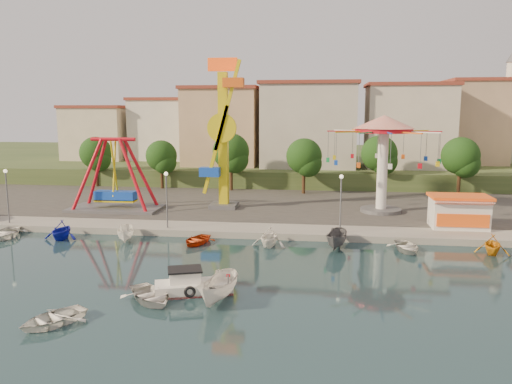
% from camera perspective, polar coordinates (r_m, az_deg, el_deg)
% --- Properties ---
extents(ground, '(200.00, 200.00, 0.00)m').
position_cam_1_polar(ground, '(33.82, -3.52, -10.52)').
color(ground, '#122C33').
rests_on(ground, ground).
extents(quay_deck, '(200.00, 100.00, 0.60)m').
position_cam_1_polar(quay_deck, '(94.10, 3.58, 2.43)').
color(quay_deck, '#9E998E').
rests_on(quay_deck, ground).
extents(asphalt_pad, '(90.00, 28.00, 0.01)m').
position_cam_1_polar(asphalt_pad, '(62.49, 1.64, -0.73)').
color(asphalt_pad, '#4C4944').
rests_on(asphalt_pad, quay_deck).
extents(hill_terrace, '(200.00, 60.00, 3.00)m').
position_cam_1_polar(hill_terrace, '(98.93, 3.78, 3.46)').
color(hill_terrace, '#384C26').
rests_on(hill_terrace, ground).
extents(pirate_ship_ride, '(10.00, 5.00, 8.00)m').
position_cam_1_polar(pirate_ship_ride, '(56.89, -15.86, 1.79)').
color(pirate_ship_ride, '#59595E').
rests_on(pirate_ship_ride, quay_deck).
extents(kamikaze_tower, '(4.06, 3.10, 16.50)m').
position_cam_1_polar(kamikaze_tower, '(55.38, -3.65, 6.29)').
color(kamikaze_tower, '#59595E').
rests_on(kamikaze_tower, quay_deck).
extents(wave_swinger, '(11.60, 11.60, 10.40)m').
position_cam_1_polar(wave_swinger, '(54.85, 14.36, 5.58)').
color(wave_swinger, '#59595E').
rests_on(wave_swinger, quay_deck).
extents(booth_left, '(5.40, 3.78, 3.08)m').
position_cam_1_polar(booth_left, '(50.32, 22.16, -2.05)').
color(booth_left, white).
rests_on(booth_left, quay_deck).
extents(lamp_post_0, '(0.14, 0.14, 5.00)m').
position_cam_1_polar(lamp_post_0, '(54.15, -26.53, -0.58)').
color(lamp_post_0, '#59595E').
rests_on(lamp_post_0, quay_deck).
extents(lamp_post_1, '(0.14, 0.14, 5.00)m').
position_cam_1_polar(lamp_post_1, '(47.17, -10.16, -1.07)').
color(lamp_post_1, '#59595E').
rests_on(lamp_post_1, quay_deck).
extents(lamp_post_2, '(0.14, 0.14, 5.00)m').
position_cam_1_polar(lamp_post_2, '(45.06, 9.65, -1.53)').
color(lamp_post_2, '#59595E').
rests_on(lamp_post_2, quay_deck).
extents(tree_0, '(4.60, 4.60, 7.19)m').
position_cam_1_polar(tree_0, '(75.62, -17.84, 4.28)').
color(tree_0, '#382314').
rests_on(tree_0, quay_deck).
extents(tree_1, '(4.35, 4.35, 6.80)m').
position_cam_1_polar(tree_1, '(71.28, -10.77, 4.07)').
color(tree_1, '#382314').
rests_on(tree_1, quay_deck).
extents(tree_2, '(5.02, 5.02, 7.85)m').
position_cam_1_polar(tree_2, '(68.36, -2.88, 4.61)').
color(tree_2, '#382314').
rests_on(tree_2, quay_deck).
extents(tree_3, '(4.68, 4.68, 7.32)m').
position_cam_1_polar(tree_3, '(65.90, 5.51, 4.09)').
color(tree_3, '#382314').
rests_on(tree_3, quay_deck).
extents(tree_4, '(4.86, 4.86, 7.60)m').
position_cam_1_polar(tree_4, '(69.29, 13.91, 4.27)').
color(tree_4, '#382314').
rests_on(tree_4, quay_deck).
extents(tree_5, '(4.83, 4.83, 7.54)m').
position_cam_1_polar(tree_5, '(69.38, 22.33, 3.83)').
color(tree_5, '#382314').
rests_on(tree_5, quay_deck).
extents(building_0, '(9.26, 9.53, 11.87)m').
position_cam_1_polar(building_0, '(86.83, -19.85, 7.06)').
color(building_0, beige).
rests_on(building_0, hill_terrace).
extents(building_1, '(12.33, 9.01, 8.63)m').
position_cam_1_polar(building_1, '(87.15, -11.07, 6.37)').
color(building_1, silver).
rests_on(building_1, hill_terrace).
extents(building_2, '(11.95, 9.28, 11.23)m').
position_cam_1_polar(building_2, '(84.47, -2.41, 7.33)').
color(building_2, tan).
rests_on(building_2, hill_terrace).
extents(building_3, '(12.59, 10.50, 9.20)m').
position_cam_1_polar(building_3, '(80.14, 7.03, 6.44)').
color(building_3, beige).
rests_on(building_3, hill_terrace).
extents(building_4, '(10.75, 9.23, 9.24)m').
position_cam_1_polar(building_4, '(84.54, 16.27, 6.29)').
color(building_4, beige).
rests_on(building_4, hill_terrace).
extents(building_5, '(12.77, 10.96, 11.21)m').
position_cam_1_polar(building_5, '(85.75, 25.36, 6.48)').
color(building_5, tan).
rests_on(building_5, hill_terrace).
extents(minaret, '(2.80, 2.80, 18.00)m').
position_cam_1_polar(minaret, '(90.35, 27.03, 8.96)').
color(minaret, silver).
rests_on(minaret, hill_terrace).
extents(cabin_motorboat, '(5.17, 3.26, 1.70)m').
position_cam_1_polar(cabin_motorboat, '(32.41, -7.34, -10.61)').
color(cabin_motorboat, white).
rests_on(cabin_motorboat, ground).
extents(rowboat_a, '(4.85, 4.92, 0.84)m').
position_cam_1_polar(rowboat_a, '(31.43, -11.97, -11.46)').
color(rowboat_a, silver).
rests_on(rowboat_a, ground).
extents(rowboat_b, '(4.16, 4.49, 0.76)m').
position_cam_1_polar(rowboat_b, '(29.84, -22.26, -13.20)').
color(rowboat_b, white).
rests_on(rowboat_b, ground).
extents(skiff, '(2.53, 4.64, 1.69)m').
position_cam_1_polar(skiff, '(30.57, -4.30, -11.02)').
color(skiff, silver).
rests_on(skiff, ground).
extents(moored_boat_0, '(3.89, 4.77, 0.86)m').
position_cam_1_polar(moored_boat_0, '(51.08, -26.68, -4.19)').
color(moored_boat_0, silver).
rests_on(moored_boat_0, ground).
extents(moored_boat_1, '(3.07, 3.50, 1.75)m').
position_cam_1_polar(moored_boat_1, '(48.20, -21.38, -4.05)').
color(moored_boat_1, '#141DB3').
rests_on(moored_boat_1, ground).
extents(moored_boat_2, '(2.30, 3.81, 1.38)m').
position_cam_1_polar(moored_boat_2, '(45.66, -14.65, -4.66)').
color(moored_boat_2, white).
rests_on(moored_boat_2, ground).
extents(moored_boat_3, '(3.34, 4.03, 0.72)m').
position_cam_1_polar(moored_boat_3, '(43.79, -6.83, -5.46)').
color(moored_boat_3, '#BE370F').
rests_on(moored_boat_3, ground).
extents(moored_boat_4, '(3.39, 3.76, 1.75)m').
position_cam_1_polar(moored_boat_4, '(42.58, 1.53, -5.11)').
color(moored_boat_4, white).
rests_on(moored_boat_4, ground).
extents(moored_boat_5, '(2.27, 4.31, 1.58)m').
position_cam_1_polar(moored_boat_5, '(42.43, 9.24, -5.39)').
color(moored_boat_5, '#535257').
rests_on(moored_boat_5, ground).
extents(moored_boat_6, '(3.15, 4.04, 0.76)m').
position_cam_1_polar(moored_boat_6, '(43.11, 16.81, -6.00)').
color(moored_boat_6, silver).
rests_on(moored_boat_6, ground).
extents(moored_boat_7, '(3.41, 3.70, 1.63)m').
position_cam_1_polar(moored_boat_7, '(44.62, 25.40, -5.43)').
color(moored_boat_7, orange).
rests_on(moored_boat_7, ground).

